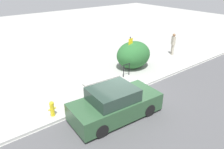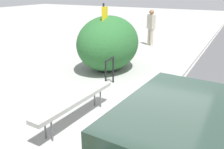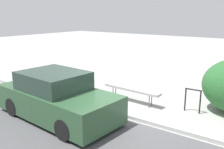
# 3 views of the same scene
# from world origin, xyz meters

# --- Properties ---
(ground_plane) EXTENTS (60.00, 60.00, 0.00)m
(ground_plane) POSITION_xyz_m (0.00, 0.00, 0.00)
(ground_plane) COLOR #9E9E99
(curb) EXTENTS (60.00, 0.20, 0.13)m
(curb) POSITION_xyz_m (0.00, 0.00, 0.07)
(curb) COLOR #B7B7B2
(curb) RESTS_ON ground_plane
(bench) EXTENTS (2.38, 0.44, 0.55)m
(bench) POSITION_xyz_m (-0.39, 1.33, 0.49)
(bench) COLOR #515156
(bench) RESTS_ON ground_plane
(bike_rack) EXTENTS (0.55, 0.07, 0.83)m
(bike_rack) POSITION_xyz_m (1.81, 1.70, 0.50)
(bike_rack) COLOR black
(bike_rack) RESTS_ON ground_plane
(fire_hydrant) EXTENTS (0.36, 0.22, 0.77)m
(fire_hydrant) POSITION_xyz_m (-3.81, 0.53, 0.41)
(fire_hydrant) COLOR gold
(fire_hydrant) RESTS_ON ground_plane
(parked_car_near) EXTENTS (4.31, 2.10, 1.50)m
(parked_car_near) POSITION_xyz_m (-1.55, -1.31, 0.67)
(parked_car_near) COLOR black
(parked_car_near) RESTS_ON ground_plane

